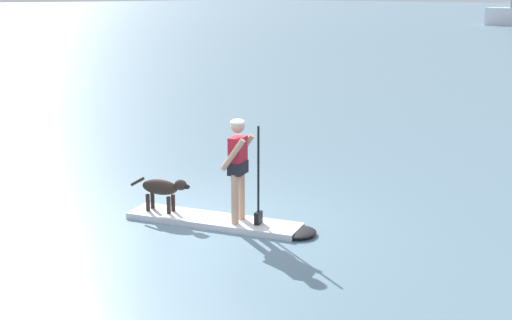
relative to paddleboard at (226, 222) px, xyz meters
The scene contains 4 objects.
ground_plane 0.23m from the paddleboard, 157.81° to the right, with size 400.00×400.00×0.00m, color slate.
paddleboard is the anchor object (origin of this frame).
person_paddler 1.04m from the paddleboard, 22.19° to the left, with size 0.68×0.59×1.67m.
dog 1.24m from the paddleboard, 157.81° to the right, with size 1.07×0.50×0.59m.
Camera 1 is at (8.07, -7.27, 3.72)m, focal length 48.90 mm.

